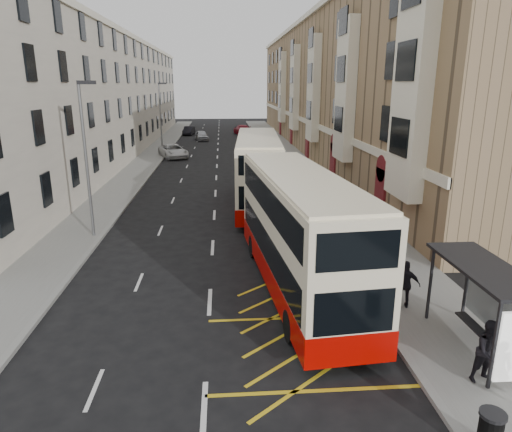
{
  "coord_description": "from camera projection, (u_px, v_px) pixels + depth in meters",
  "views": [
    {
      "loc": [
        0.6,
        -11.86,
        7.97
      ],
      "look_at": [
        1.98,
        6.82,
        2.54
      ],
      "focal_mm": 32.0,
      "sensor_mm": 36.0,
      "label": 1
    }
  ],
  "objects": [
    {
      "name": "car_dark",
      "position": [
        189.0,
        131.0,
        74.25
      ],
      "size": [
        1.91,
        4.3,
        1.37
      ],
      "primitive_type": "imported",
      "rotation": [
        0.0,
        0.0,
        -0.11
      ],
      "color": "black",
      "rests_on": "ground"
    },
    {
      "name": "terrace_left",
      "position": [
        104.0,
        97.0,
        54.36
      ],
      "size": [
        9.18,
        79.0,
        13.25
      ],
      "color": "beige",
      "rests_on": "ground"
    },
    {
      "name": "street_lamp_near",
      "position": [
        86.0,
        152.0,
        23.29
      ],
      "size": [
        0.93,
        0.18,
        8.0
      ],
      "color": "slate",
      "rests_on": "pavement_left"
    },
    {
      "name": "terrace_right",
      "position": [
        338.0,
        88.0,
        55.95
      ],
      "size": [
        10.75,
        79.0,
        15.25
      ],
      "color": "#907453",
      "rests_on": "ground"
    },
    {
      "name": "litter_bin",
      "position": [
        490.0,
        431.0,
        10.0
      ],
      "size": [
        0.58,
        0.58,
        0.97
      ],
      "color": "black",
      "rests_on": "pavement_right"
    },
    {
      "name": "double_decker_rear",
      "position": [
        258.0,
        171.0,
        30.26
      ],
      "size": [
        3.45,
        12.02,
        4.74
      ],
      "rotation": [
        0.0,
        0.0,
        -0.06
      ],
      "color": "#F6E8C2",
      "rests_on": "ground"
    },
    {
      "name": "street_lamp_far",
      "position": [
        161.0,
        114.0,
        52.03
      ],
      "size": [
        0.93,
        0.18,
        8.0
      ],
      "color": "slate",
      "rests_on": "pavement_left"
    },
    {
      "name": "ground",
      "position": [
        207.0,
        363.0,
        13.53
      ],
      "size": [
        200.0,
        200.0,
        0.0
      ],
      "primitive_type": "plane",
      "color": "black",
      "rests_on": "ground"
    },
    {
      "name": "pavement_right",
      "position": [
        302.0,
        171.0,
        42.81
      ],
      "size": [
        4.0,
        120.0,
        0.15
      ],
      "primitive_type": "cube",
      "color": "slate",
      "rests_on": "ground"
    },
    {
      "name": "double_decker_front",
      "position": [
        299.0,
        232.0,
        17.8
      ],
      "size": [
        3.78,
        12.02,
        4.71
      ],
      "rotation": [
        0.0,
        0.0,
        0.09
      ],
      "color": "#F6E8C2",
      "rests_on": "ground"
    },
    {
      "name": "kerb_right",
      "position": [
        281.0,
        172.0,
        42.67
      ],
      "size": [
        0.25,
        120.0,
        0.15
      ],
      "primitive_type": "cube",
      "color": "gray",
      "rests_on": "ground"
    },
    {
      "name": "white_van",
      "position": [
        173.0,
        151.0,
        51.19
      ],
      "size": [
        4.11,
        5.84,
        1.48
      ],
      "primitive_type": "imported",
      "rotation": [
        0.0,
        0.0,
        0.34
      ],
      "color": "silver",
      "rests_on": "ground"
    },
    {
      "name": "car_silver",
      "position": [
        202.0,
        136.0,
        66.88
      ],
      "size": [
        2.33,
        4.37,
        1.41
      ],
      "primitive_type": "imported",
      "rotation": [
        0.0,
        0.0,
        0.17
      ],
      "color": "#A9ABB0",
      "rests_on": "ground"
    },
    {
      "name": "guard_railing",
      "position": [
        359.0,
        259.0,
        19.24
      ],
      "size": [
        0.06,
        6.56,
        1.01
      ],
      "color": "red",
      "rests_on": "pavement_right"
    },
    {
      "name": "bus_shelter",
      "position": [
        494.0,
        294.0,
        13.15
      ],
      "size": [
        1.65,
        4.25,
        2.7
      ],
      "color": "black",
      "rests_on": "pavement_right"
    },
    {
      "name": "kerb_left",
      "position": [
        151.0,
        174.0,
        41.83
      ],
      "size": [
        0.25,
        120.0,
        0.15
      ],
      "primitive_type": "cube",
      "color": "gray",
      "rests_on": "ground"
    },
    {
      "name": "pedestrian_far",
      "position": [
        405.0,
        284.0,
        16.42
      ],
      "size": [
        1.12,
        0.76,
        1.77
      ],
      "primitive_type": "imported",
      "rotation": [
        0.0,
        0.0,
        2.79
      ],
      "color": "black",
      "rests_on": "pavement_right"
    },
    {
      "name": "pavement_left",
      "position": [
        134.0,
        174.0,
        41.72
      ],
      "size": [
        3.0,
        120.0,
        0.15
      ],
      "primitive_type": "cube",
      "color": "slate",
      "rests_on": "ground"
    },
    {
      "name": "pedestrian_mid",
      "position": [
        490.0,
        352.0,
        12.25
      ],
      "size": [
        0.96,
        0.8,
        1.8
      ],
      "primitive_type": "imported",
      "rotation": [
        0.0,
        0.0,
        0.14
      ],
      "color": "black",
      "rests_on": "pavement_right"
    },
    {
      "name": "road_markings",
      "position": [
        218.0,
        151.0,
        56.64
      ],
      "size": [
        10.0,
        110.0,
        0.01
      ],
      "primitive_type": null,
      "color": "silver",
      "rests_on": "ground"
    },
    {
      "name": "car_red",
      "position": [
        242.0,
        130.0,
        74.63
      ],
      "size": [
        2.94,
        5.76,
        1.6
      ],
      "primitive_type": "imported",
      "rotation": [
        0.0,
        0.0,
        3.27
      ],
      "color": "maroon",
      "rests_on": "ground"
    }
  ]
}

